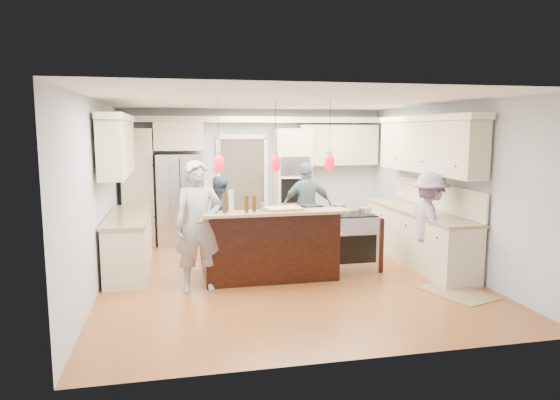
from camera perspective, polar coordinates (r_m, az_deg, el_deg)
The scene contains 23 objects.
ground_plane at distance 7.94m, azimuth 0.54°, elevation -8.59°, with size 6.00×6.00×0.00m, color #AF6930.
room_shell at distance 7.63m, azimuth 0.55°, elevation 4.62°, with size 5.54×6.04×2.72m.
refrigerator at distance 10.16m, azimuth -11.33°, elevation 0.11°, with size 0.90×0.70×1.80m, color #B7B7BC.
oven_column at distance 10.44m, azimuth 1.36°, elevation 1.86°, with size 0.72×0.69×2.30m.
back_upper_cabinets at distance 10.25m, azimuth -6.94°, elevation 4.59°, with size 5.30×0.61×2.54m.
right_counter_run at distance 8.84m, azimuth 15.77°, elevation -0.19°, with size 0.64×3.10×2.51m.
left_cabinets at distance 8.35m, azimuth -17.31°, elevation -0.71°, with size 0.64×2.30×2.51m.
kitchen_island at distance 7.84m, azimuth -1.34°, elevation -5.15°, with size 2.10×1.46×1.12m.
island_range at distance 8.29m, azimuth 8.20°, elevation -4.71°, with size 0.82×0.71×0.92m.
pendant_lights at distance 7.08m, azimuth -0.52°, elevation 4.24°, with size 1.75×0.15×1.03m.
person_bar_end at distance 7.11m, azimuth -9.30°, elevation -2.99°, with size 0.67×0.44×1.85m, color gray.
person_far_left at distance 8.93m, azimuth -7.03°, elevation -1.97°, with size 0.71×0.55×1.46m, color #2E445A.
person_far_right at distance 9.47m, azimuth 3.11°, elevation -0.73°, with size 0.98×0.41×1.67m, color slate.
person_range_side at distance 8.18m, azimuth 16.75°, elevation -2.59°, with size 1.05×0.60×1.62m, color #90769E.
floor_rug at distance 7.54m, azimuth 19.63°, elevation -9.94°, with size 0.67×0.98×0.01m, color #967D52.
water_bottle at distance 7.03m, azimuth -5.61°, elevation -0.13°, with size 0.07×0.07×0.32m, color silver.
beer_bottle_a at distance 7.02m, azimuth -6.31°, elevation -0.32°, with size 0.07×0.07×0.27m, color #40260B.
beer_bottle_b at distance 7.00m, azimuth -3.86°, elevation -0.45°, with size 0.06×0.06×0.24m, color #40260B.
beer_bottle_c at distance 7.07m, azimuth -2.97°, elevation -0.43°, with size 0.06×0.06×0.23m, color #40260B.
drink_can at distance 7.06m, azimuth -1.98°, elevation -0.85°, with size 0.07×0.07×0.12m, color #B7B7BC.
cutting_board at distance 7.22m, azimuth 0.42°, elevation -0.99°, with size 0.51×0.36×0.04m, color tan.
pot_large at distance 8.31m, azimuth 6.72°, elevation -0.93°, with size 0.23×0.23×0.13m, color #B7B7BC.
pot_small at distance 8.19m, azimuth 9.74°, elevation -1.21°, with size 0.21×0.21×0.11m, color #B7B7BC.
Camera 1 is at (-1.67, -7.43, 2.27)m, focal length 32.00 mm.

